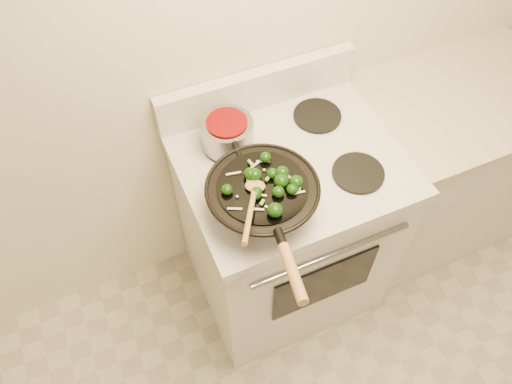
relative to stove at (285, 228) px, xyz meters
name	(u,v)px	position (x,y,z in m)	size (l,w,h in m)	color
stove	(285,228)	(0.00, 0.00, 0.00)	(0.78, 0.67, 1.08)	silver
counter_unit	(436,167)	(0.79, 0.03, -0.01)	(0.86, 0.62, 0.91)	silver
wok	(263,197)	(-0.18, -0.16, 0.52)	(0.36, 0.59, 0.17)	black
stirfry	(270,183)	(-0.16, -0.16, 0.59)	(0.25, 0.24, 0.04)	black
wooden_spoon	(252,201)	(-0.24, -0.21, 0.61)	(0.17, 0.26, 0.10)	#AB7843
saucepan	(228,133)	(-0.18, 0.15, 0.52)	(0.18, 0.30, 0.11)	gray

